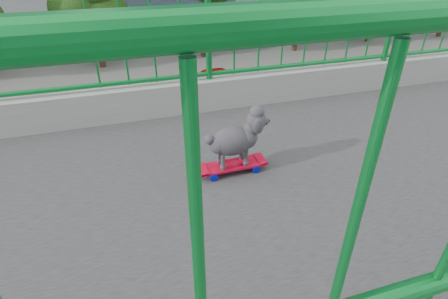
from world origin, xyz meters
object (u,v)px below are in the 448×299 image
object	(u,v)px
car_2	(47,152)
car_3	(372,81)
car_0	(327,203)
car_4	(221,79)
car_1	(429,130)
poodle	(236,138)
car_6	(418,133)
skateboard	(232,166)

from	to	relation	value
car_2	car_3	xyz separation A→B (m)	(-3.20, 18.57, -0.03)
car_0	car_4	size ratio (longest dim) A/B	1.03
car_1	car_2	xyz separation A→B (m)	(-3.20, -16.88, -0.04)
poodle	car_3	xyz separation A→B (m)	(-15.34, 14.38, -6.61)
car_4	car_6	xyz separation A→B (m)	(9.60, 6.73, -0.01)
car_3	car_6	bearing A→B (deg)	160.46
car_1	car_4	distance (m)	12.06
car_6	skateboard	bearing A→B (deg)	-53.63
car_0	car_4	xyz separation A→B (m)	(-12.80, 0.04, -0.02)
car_2	car_3	distance (m)	18.84
poodle	car_1	bearing A→B (deg)	124.04
poodle	car_4	bearing A→B (deg)	162.68
poodle	car_6	bearing A→B (deg)	125.31
poodle	car_1	xyz separation A→B (m)	(-8.94, 12.69, -6.54)
car_4	car_0	bearing A→B (deg)	179.80
car_0	car_3	size ratio (longest dim) A/B	0.93
poodle	car_4	size ratio (longest dim) A/B	0.12
car_4	poodle	bearing A→B (deg)	163.80
poodle	car_6	distance (m)	16.43
car_1	car_6	distance (m)	0.58
car_0	car_3	bearing A→B (deg)	136.71
poodle	car_1	world-z (taller)	poodle
skateboard	car_1	bearing A→B (deg)	123.99
poodle	car_2	distance (m)	14.43
skateboard	car_6	world-z (taller)	skateboard
car_1	car_3	size ratio (longest dim) A/B	0.98
car_1	car_3	distance (m)	6.62
skateboard	car_3	size ratio (longest dim) A/B	0.11
skateboard	car_3	xyz separation A→B (m)	(-15.34, 14.41, -6.38)
skateboard	car_4	world-z (taller)	skateboard
car_1	car_2	size ratio (longest dim) A/B	0.90
poodle	car_3	size ratio (longest dim) A/B	0.10
car_6	car_3	bearing A→B (deg)	160.46
car_0	car_6	bearing A→B (deg)	115.30
car_4	car_6	bearing A→B (deg)	-144.98
poodle	car_3	bearing A→B (deg)	135.72
car_0	car_1	bearing A→B (deg)	113.53
car_3	car_6	xyz separation A→B (m)	(6.40, -2.27, 0.02)
car_3	car_6	world-z (taller)	car_6
skateboard	poodle	world-z (taller)	poodle
car_0	car_2	distance (m)	11.48
skateboard	car_1	distance (m)	16.78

